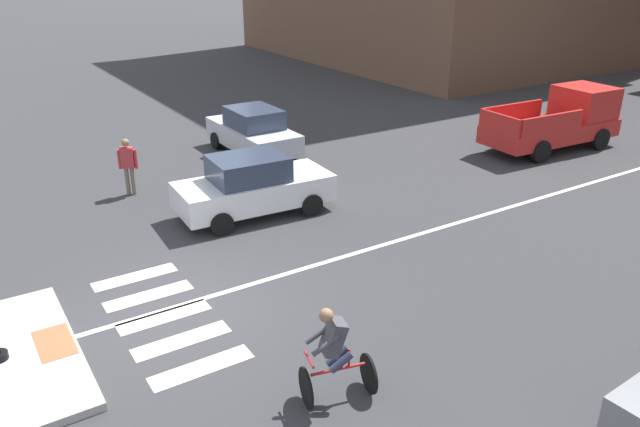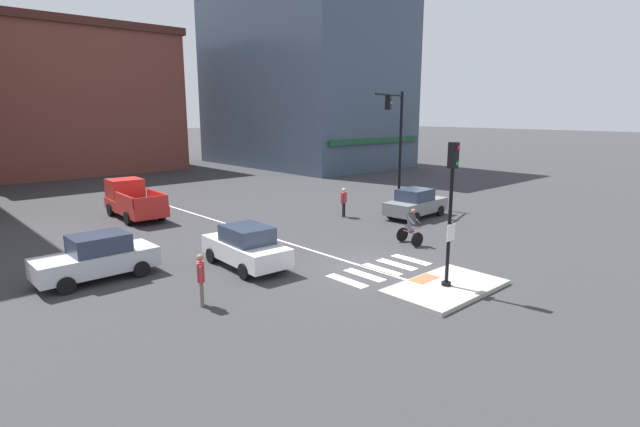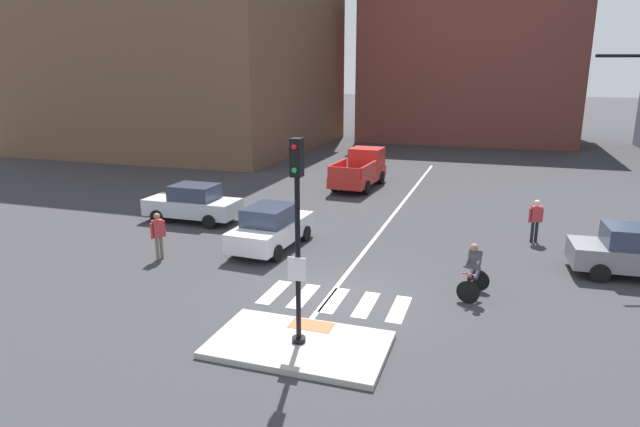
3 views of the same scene
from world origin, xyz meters
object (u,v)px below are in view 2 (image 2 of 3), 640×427
at_px(traffic_light_mast, 397,134).
at_px(car_white_westbound_near, 246,247).
at_px(car_silver_cross_left, 97,257).
at_px(signal_pole, 451,201).
at_px(pedestrian_waiting_far_side, 344,200).
at_px(car_grey_cross_right, 416,203).
at_px(cyclist, 411,226).
at_px(pedestrian_at_curb_left, 201,276).
at_px(pickup_truck_red_westbound_distant, 132,200).

relative_size(traffic_light_mast, car_white_westbound_near, 1.70).
bearing_deg(traffic_light_mast, car_silver_cross_left, -175.59).
height_order(signal_pole, pedestrian_waiting_far_side, signal_pole).
bearing_deg(car_white_westbound_near, pedestrian_waiting_far_side, 22.79).
bearing_deg(traffic_light_mast, pedestrian_waiting_far_side, 179.04).
height_order(car_grey_cross_right, pedestrian_waiting_far_side, pedestrian_waiting_far_side).
bearing_deg(pedestrian_waiting_far_side, car_grey_cross_right, -44.12).
height_order(signal_pole, car_silver_cross_left, signal_pole).
bearing_deg(car_silver_cross_left, cyclist, -21.30).
xyz_separation_m(signal_pole, traffic_light_mast, (10.16, 10.49, 1.52)).
distance_m(traffic_light_mast, car_silver_cross_left, 18.93).
xyz_separation_m(signal_pole, pedestrian_at_curb_left, (-6.82, 4.32, -2.07)).
bearing_deg(car_white_westbound_near, pedestrian_at_curb_left, -143.99).
xyz_separation_m(car_grey_cross_right, pedestrian_waiting_far_side, (-2.93, 2.84, 0.17)).
bearing_deg(pickup_truck_red_westbound_distant, car_grey_cross_right, -42.68).
xyz_separation_m(car_silver_cross_left, car_white_westbound_near, (4.74, -2.40, 0.00)).
bearing_deg(signal_pole, pedestrian_waiting_far_side, 61.71).
distance_m(signal_pole, car_white_westbound_near, 7.90).
bearing_deg(car_silver_cross_left, car_grey_cross_right, -4.51).
bearing_deg(traffic_light_mast, pedestrian_at_curb_left, -160.03).
height_order(car_white_westbound_near, pedestrian_waiting_far_side, pedestrian_waiting_far_side).
bearing_deg(cyclist, traffic_light_mast, 43.69).
bearing_deg(car_white_westbound_near, pickup_truck_red_westbound_distant, 88.24).
distance_m(signal_pole, pedestrian_at_curb_left, 8.34).
bearing_deg(cyclist, car_grey_cross_right, 34.66).
distance_m(traffic_light_mast, pedestrian_at_curb_left, 18.42).
height_order(car_silver_cross_left, pedestrian_at_curb_left, pedestrian_at_curb_left).
relative_size(traffic_light_mast, cyclist, 4.23).
bearing_deg(pedestrian_at_curb_left, car_grey_cross_right, 12.44).
distance_m(traffic_light_mast, pedestrian_waiting_far_side, 5.73).
distance_m(signal_pole, pickup_truck_red_westbound_distant, 19.04).
height_order(signal_pole, cyclist, signal_pole).
bearing_deg(pedestrian_waiting_far_side, traffic_light_mast, -0.96).
distance_m(traffic_light_mast, car_white_westbound_near, 14.77).
xyz_separation_m(signal_pole, car_silver_cross_left, (-8.34, 9.06, -2.24)).
height_order(pickup_truck_red_westbound_distant, pedestrian_at_curb_left, pickup_truck_red_westbound_distant).
bearing_deg(pickup_truck_red_westbound_distant, pedestrian_waiting_far_side, -42.20).
distance_m(pedestrian_at_curb_left, pedestrian_waiting_far_side, 13.98).
bearing_deg(signal_pole, traffic_light_mast, 45.92).
bearing_deg(car_grey_cross_right, traffic_light_mast, 60.79).
distance_m(signal_pole, car_grey_cross_right, 11.79).
bearing_deg(cyclist, pedestrian_waiting_far_side, 72.56).
bearing_deg(cyclist, signal_pole, -130.63).
bearing_deg(pedestrian_waiting_far_side, cyclist, -107.44).
distance_m(car_white_westbound_near, pedestrian_waiting_far_side, 10.07).
height_order(traffic_light_mast, pedestrian_waiting_far_side, traffic_light_mast).
bearing_deg(pickup_truck_red_westbound_distant, traffic_light_mast, -31.36).
bearing_deg(car_silver_cross_left, pedestrian_waiting_far_side, 6.11).
bearing_deg(pedestrian_at_curb_left, car_white_westbound_near, 36.01).
relative_size(car_grey_cross_right, pedestrian_at_curb_left, 2.51).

